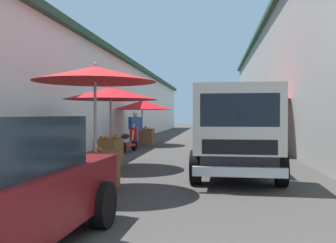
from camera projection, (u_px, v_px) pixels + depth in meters
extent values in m
plane|color=#3D3A38|center=(191.00, 150.00, 15.28)|extent=(90.00, 90.00, 0.00)
cube|color=silver|center=(49.00, 102.00, 18.38)|extent=(49.50, 7.00, 4.19)
cube|color=#284C38|center=(49.00, 57.00, 18.34)|extent=(49.80, 7.50, 0.24)
cylinder|color=#9E9EA3|center=(142.00, 123.00, 17.97)|extent=(0.06, 0.06, 2.14)
cone|color=red|center=(142.00, 105.00, 17.95)|extent=(2.86, 2.86, 0.43)
sphere|color=#9E9EA3|center=(142.00, 100.00, 17.95)|extent=(0.07, 0.07, 0.07)
cube|color=brown|center=(145.00, 137.00, 17.90)|extent=(0.83, 0.77, 0.78)
sphere|color=orange|center=(148.00, 128.00, 17.68)|extent=(0.09, 0.09, 0.09)
sphere|color=orange|center=(140.00, 128.00, 17.66)|extent=(0.09, 0.09, 0.09)
sphere|color=orange|center=(142.00, 128.00, 18.04)|extent=(0.09, 0.09, 0.09)
sphere|color=orange|center=(146.00, 127.00, 17.70)|extent=(0.09, 0.09, 0.09)
sphere|color=orange|center=(144.00, 128.00, 17.99)|extent=(0.09, 0.09, 0.09)
sphere|color=orange|center=(142.00, 128.00, 17.91)|extent=(0.09, 0.09, 0.09)
cylinder|color=#9E9EA3|center=(95.00, 129.00, 7.17)|extent=(0.06, 0.06, 2.40)
cone|color=red|center=(95.00, 74.00, 7.15)|extent=(2.36, 2.36, 0.30)
sphere|color=#9E9EA3|center=(95.00, 64.00, 7.14)|extent=(0.07, 0.07, 0.07)
cube|color=brown|center=(101.00, 171.00, 7.28)|extent=(0.70, 0.57, 0.74)
sphere|color=orange|center=(96.00, 147.00, 7.21)|extent=(0.09, 0.09, 0.09)
sphere|color=orange|center=(95.00, 149.00, 7.48)|extent=(0.09, 0.09, 0.09)
sphere|color=orange|center=(99.00, 150.00, 7.27)|extent=(0.09, 0.09, 0.09)
cylinder|color=#9E9EA3|center=(111.00, 128.00, 10.26)|extent=(0.06, 0.06, 2.22)
cone|color=red|center=(111.00, 94.00, 10.24)|extent=(2.60, 2.60, 0.34)
sphere|color=#9E9EA3|center=(111.00, 86.00, 10.24)|extent=(0.07, 0.07, 0.07)
cube|color=olive|center=(109.00, 154.00, 10.18)|extent=(0.96, 0.58, 0.80)
sphere|color=orange|center=(116.00, 135.00, 10.25)|extent=(0.09, 0.09, 0.09)
sphere|color=orange|center=(114.00, 137.00, 10.38)|extent=(0.09, 0.09, 0.09)
sphere|color=orange|center=(101.00, 138.00, 10.09)|extent=(0.09, 0.09, 0.09)
sphere|color=orange|center=(106.00, 138.00, 9.92)|extent=(0.09, 0.09, 0.09)
sphere|color=orange|center=(114.00, 137.00, 10.34)|extent=(0.09, 0.09, 0.09)
cylinder|color=#9E9EA3|center=(256.00, 122.00, 13.89)|extent=(0.06, 0.06, 2.38)
cone|color=red|center=(256.00, 95.00, 13.87)|extent=(2.53, 2.53, 0.34)
sphere|color=#9E9EA3|center=(256.00, 89.00, 13.87)|extent=(0.07, 0.07, 0.07)
cube|color=#9E7547|center=(252.00, 143.00, 13.75)|extent=(1.00, 0.77, 0.81)
sphere|color=orange|center=(248.00, 131.00, 13.79)|extent=(0.09, 0.09, 0.09)
sphere|color=orange|center=(258.00, 131.00, 13.63)|extent=(0.09, 0.09, 0.09)
sphere|color=orange|center=(246.00, 131.00, 13.71)|extent=(0.09, 0.09, 0.09)
sphere|color=orange|center=(244.00, 131.00, 14.11)|extent=(0.09, 0.09, 0.09)
sphere|color=orange|center=(244.00, 129.00, 13.99)|extent=(0.09, 0.09, 0.09)
sphere|color=orange|center=(256.00, 132.00, 13.50)|extent=(0.09, 0.09, 0.09)
cylinder|color=#9E9EA3|center=(253.00, 124.00, 17.03)|extent=(0.06, 0.06, 2.10)
cone|color=#D84C14|center=(253.00, 105.00, 17.02)|extent=(2.53, 2.53, 0.41)
sphere|color=#9E9EA3|center=(254.00, 100.00, 17.01)|extent=(0.07, 0.07, 0.07)
cube|color=brown|center=(254.00, 138.00, 17.08)|extent=(0.75, 0.71, 0.81)
sphere|color=orange|center=(256.00, 128.00, 16.94)|extent=(0.09, 0.09, 0.09)
sphere|color=orange|center=(255.00, 128.00, 17.01)|extent=(0.09, 0.09, 0.09)
sphere|color=orange|center=(249.00, 128.00, 17.32)|extent=(0.09, 0.09, 0.09)
sphere|color=orange|center=(258.00, 128.00, 16.91)|extent=(0.09, 0.09, 0.09)
cube|color=black|center=(60.00, 190.00, 5.54)|extent=(0.16, 1.65, 0.20)
cube|color=silver|center=(25.00, 170.00, 5.65)|extent=(0.07, 0.24, 0.14)
cube|color=silver|center=(98.00, 172.00, 5.46)|extent=(0.07, 0.24, 0.14)
cylinder|color=black|center=(103.00, 205.00, 4.83)|extent=(0.61, 0.22, 0.60)
cube|color=black|center=(236.00, 153.00, 9.35)|extent=(4.84, 1.59, 0.36)
cube|color=beige|center=(238.00, 119.00, 7.72)|extent=(1.58, 1.79, 1.40)
cube|color=#19232D|center=(239.00, 110.00, 6.99)|extent=(0.10, 1.47, 0.63)
cube|color=#19232D|center=(238.00, 110.00, 7.72)|extent=(1.09, 1.80, 0.45)
cube|color=black|center=(239.00, 147.00, 6.99)|extent=(0.10, 1.40, 0.28)
cube|color=silver|center=(239.00, 172.00, 6.92)|extent=(0.16, 1.75, 0.18)
cube|color=gray|center=(266.00, 135.00, 10.03)|extent=(3.16, 0.14, 0.50)
cube|color=gray|center=(205.00, 134.00, 10.28)|extent=(3.16, 0.14, 0.50)
cube|color=gray|center=(234.00, 132.00, 11.69)|extent=(0.10, 1.65, 0.50)
cylinder|color=black|center=(281.00, 169.00, 7.61)|extent=(0.73, 0.24, 0.72)
cylinder|color=black|center=(196.00, 167.00, 7.87)|extent=(0.73, 0.24, 0.72)
cylinder|color=black|center=(265.00, 153.00, 10.64)|extent=(0.73, 0.24, 0.72)
cylinder|color=black|center=(204.00, 152.00, 10.91)|extent=(0.73, 0.24, 0.72)
cylinder|color=navy|center=(134.00, 140.00, 15.76)|extent=(0.14, 0.14, 0.78)
cylinder|color=navy|center=(137.00, 140.00, 15.83)|extent=(0.14, 0.14, 0.78)
cube|color=#33518C|center=(135.00, 124.00, 15.78)|extent=(0.42, 0.49, 0.59)
sphere|color=tan|center=(135.00, 114.00, 15.78)|extent=(0.22, 0.22, 0.22)
cylinder|color=#33518C|center=(129.00, 123.00, 15.66)|extent=(0.08, 0.08, 0.53)
cylinder|color=#33518C|center=(142.00, 123.00, 15.90)|extent=(0.08, 0.08, 0.53)
cylinder|color=#665B4C|center=(245.00, 136.00, 19.13)|extent=(0.14, 0.14, 0.77)
cylinder|color=#665B4C|center=(242.00, 136.00, 19.19)|extent=(0.14, 0.14, 0.77)
cube|color=#D8C666|center=(244.00, 123.00, 19.15)|extent=(0.31, 0.49, 0.58)
sphere|color=tan|center=(244.00, 115.00, 19.14)|extent=(0.21, 0.21, 0.21)
cylinder|color=#D8C666|center=(249.00, 122.00, 19.05)|extent=(0.08, 0.08, 0.52)
cylinder|color=#D8C666|center=(238.00, 122.00, 19.25)|extent=(0.08, 0.08, 0.52)
cylinder|color=black|center=(134.00, 145.00, 15.17)|extent=(0.45, 0.15, 0.44)
cylinder|color=black|center=(123.00, 148.00, 13.96)|extent=(0.45, 0.17, 0.44)
cube|color=red|center=(128.00, 145.00, 14.51)|extent=(0.93, 0.40, 0.08)
ellipsoid|color=black|center=(125.00, 136.00, 14.22)|extent=(0.59, 0.33, 0.20)
cube|color=red|center=(134.00, 134.00, 15.11)|extent=(0.18, 0.34, 0.56)
cylinder|color=silver|center=(133.00, 132.00, 15.04)|extent=(0.28, 0.10, 0.68)
cylinder|color=black|center=(132.00, 123.00, 14.96)|extent=(0.55, 0.11, 0.04)
cylinder|color=#194CB2|center=(212.00, 143.00, 13.91)|extent=(0.30, 0.30, 0.03)
cylinder|color=#194CB2|center=(212.00, 148.00, 14.03)|extent=(0.04, 0.04, 0.42)
cylinder|color=#194CB2|center=(209.00, 148.00, 13.93)|extent=(0.04, 0.04, 0.42)
cylinder|color=#194CB2|center=(212.00, 149.00, 13.80)|extent=(0.04, 0.04, 0.42)
cylinder|color=#194CB2|center=(215.00, 148.00, 13.90)|extent=(0.04, 0.04, 0.42)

